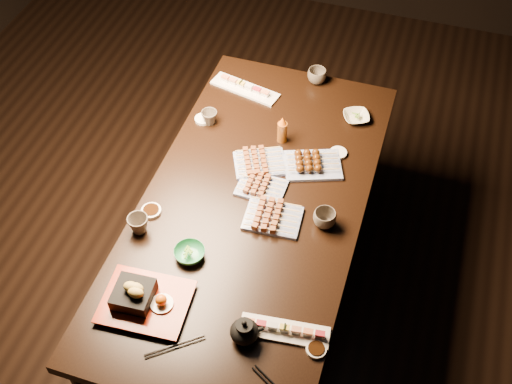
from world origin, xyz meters
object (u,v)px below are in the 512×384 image
yakitori_plate_center (261,185)px  dining_table (253,256)px  teapot (244,330)px  yakitori_plate_right (273,215)px  condiment_bottle (282,129)px  yakitori_plate_left (260,160)px  sushi_platter_far (245,87)px  teacup_near_left (139,224)px  edamame_bowl_cream (356,117)px  teacup_mid_right (325,219)px  tempura_tray (144,296)px  sushi_platter_near (285,329)px  teacup_far_left (209,117)px  teacup_far_right (317,76)px  edamame_bowl_green (190,254)px

yakitori_plate_center → dining_table: bearing=-95.7°
yakitori_plate_center → teapot: teapot is taller
yakitori_plate_right → condiment_bottle: bearing=97.7°
yakitori_plate_left → condiment_bottle: size_ratio=1.61×
dining_table → sushi_platter_far: sushi_platter_far is taller
sushi_platter_far → yakitori_plate_left: size_ratio=1.57×
teapot → yakitori_plate_center: bearing=80.6°
teacup_near_left → edamame_bowl_cream: bearing=52.6°
teacup_mid_right → teapot: bearing=-104.3°
tempura_tray → sushi_platter_near: bearing=1.2°
dining_table → sushi_platter_far: (-0.26, 0.68, 0.40)m
teacup_far_left → yakitori_plate_right: bearing=-46.0°
teacup_near_left → condiment_bottle: size_ratio=0.62×
yakitori_plate_center → yakitori_plate_left: yakitori_plate_left is taller
teacup_mid_right → yakitori_plate_left: bearing=145.7°
dining_table → teacup_far_right: bearing=84.4°
yakitori_plate_center → tempura_tray: (-0.23, -0.66, 0.03)m
edamame_bowl_green → condiment_bottle: size_ratio=0.89×
edamame_bowl_green → teacup_far_left: size_ratio=1.65×
yakitori_plate_center → teacup_far_left: size_ratio=2.74×
tempura_tray → condiment_bottle: size_ratio=2.32×
sushi_platter_far → yakitori_plate_center: 0.64m
yakitori_plate_left → teacup_mid_right: teacup_mid_right is taller
tempura_tray → condiment_bottle: 1.00m
edamame_bowl_green → teacup_near_left: size_ratio=1.43×
teacup_mid_right → condiment_bottle: size_ratio=0.68×
tempura_tray → teacup_far_left: size_ratio=4.31×
yakitori_plate_center → yakitori_plate_right: (0.09, -0.14, 0.00)m
sushi_platter_far → teacup_far_left: (-0.08, -0.27, 0.01)m
tempura_tray → teacup_mid_right: 0.77m
condiment_bottle → yakitori_plate_center: bearing=-90.2°
sushi_platter_near → teacup_mid_right: size_ratio=3.45×
sushi_platter_near → sushi_platter_far: sushi_platter_far is taller
yakitori_plate_left → edamame_bowl_cream: size_ratio=1.86×
edamame_bowl_green → teacup_far_left: teacup_far_left is taller
teacup_mid_right → teacup_far_right: 0.89m
teapot → tempura_tray: bearing=155.8°
teacup_far_right → teapot: 1.43m
sushi_platter_far → teacup_near_left: 0.95m
edamame_bowl_green → yakitori_plate_right: bearing=46.9°
sushi_platter_near → yakitori_plate_right: yakitori_plate_right is taller
dining_table → tempura_tray: (-0.22, -0.57, 0.43)m
tempura_tray → yakitori_plate_right: bearing=53.8°
teacup_near_left → teacup_far_right: size_ratio=0.91×
teacup_far_left → teacup_far_right: bearing=47.7°
tempura_tray → teacup_far_right: 1.44m
edamame_bowl_cream → teacup_far_left: 0.68m
edamame_bowl_green → teapot: 0.41m
teacup_near_left → teacup_mid_right: (0.69, 0.25, -0.00)m
yakitori_plate_left → teapot: (0.20, -0.81, 0.02)m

